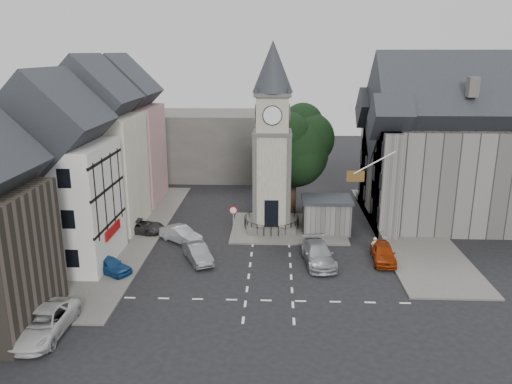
{
  "coord_description": "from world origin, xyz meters",
  "views": [
    {
      "loc": [
        0.33,
        -34.26,
        15.31
      ],
      "look_at": [
        -1.27,
        5.0,
        4.24
      ],
      "focal_mm": 35.0,
      "sensor_mm": 36.0,
      "label": 1
    }
  ],
  "objects_px": {
    "car_west_blue": "(109,265)",
    "car_east_red": "(383,253)",
    "pedestrian": "(374,247)",
    "clock_tower": "(272,139)",
    "stone_shelter": "(326,215)"
  },
  "relations": [
    {
      "from": "stone_shelter",
      "to": "car_east_red",
      "type": "bearing_deg",
      "value": -60.11
    },
    {
      "from": "car_east_red",
      "to": "pedestrian",
      "type": "height_order",
      "value": "pedestrian"
    },
    {
      "from": "clock_tower",
      "to": "car_west_blue",
      "type": "bearing_deg",
      "value": -139.42
    },
    {
      "from": "car_east_red",
      "to": "stone_shelter",
      "type": "bearing_deg",
      "value": 123.18
    },
    {
      "from": "car_west_blue",
      "to": "car_east_red",
      "type": "relative_size",
      "value": 0.89
    },
    {
      "from": "car_west_blue",
      "to": "clock_tower",
      "type": "bearing_deg",
      "value": -19.07
    },
    {
      "from": "car_east_red",
      "to": "clock_tower",
      "type": "bearing_deg",
      "value": 144.11
    },
    {
      "from": "clock_tower",
      "to": "car_east_red",
      "type": "bearing_deg",
      "value": -39.18
    },
    {
      "from": "clock_tower",
      "to": "pedestrian",
      "type": "relative_size",
      "value": 10.35
    },
    {
      "from": "car_east_red",
      "to": "pedestrian",
      "type": "relative_size",
      "value": 2.61
    },
    {
      "from": "pedestrian",
      "to": "car_west_blue",
      "type": "bearing_deg",
      "value": -3.34
    },
    {
      "from": "stone_shelter",
      "to": "pedestrian",
      "type": "relative_size",
      "value": 2.74
    },
    {
      "from": "clock_tower",
      "to": "car_west_blue",
      "type": "distance_m",
      "value": 16.9
    },
    {
      "from": "car_west_blue",
      "to": "car_east_red",
      "type": "xyz_separation_m",
      "value": [
        20.0,
        2.92,
        0.08
      ]
    },
    {
      "from": "stone_shelter",
      "to": "car_west_blue",
      "type": "bearing_deg",
      "value": -150.14
    }
  ]
}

